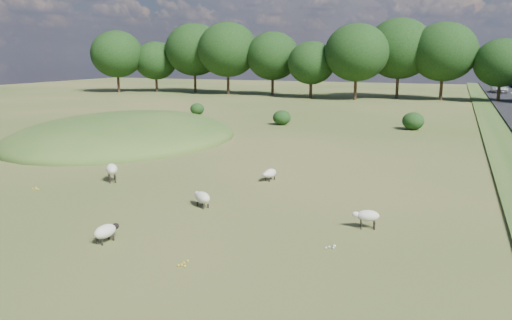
{
  "coord_description": "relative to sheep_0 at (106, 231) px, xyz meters",
  "views": [
    {
      "loc": [
        11.38,
        -19.58,
        6.36
      ],
      "look_at": [
        2.0,
        4.0,
        1.0
      ],
      "focal_mm": 35.0,
      "sensor_mm": 36.0,
      "label": 1
    }
  ],
  "objects": [
    {
      "name": "ground",
      "position": [
        -0.52,
        26.33,
        -0.4
      ],
      "size": [
        160.0,
        160.0,
        0.0
      ],
      "primitive_type": "plane",
      "color": "#32531A",
      "rests_on": "ground"
    },
    {
      "name": "mound",
      "position": [
        -12.52,
        18.33,
        -0.4
      ],
      "size": [
        16.0,
        20.0,
        4.0
      ],
      "primitive_type": "ellipsoid",
      "color": "#33561E",
      "rests_on": "ground"
    },
    {
      "name": "treeline",
      "position": [
        -1.58,
        61.76,
        6.17
      ],
      "size": [
        96.28,
        14.66,
        11.7
      ],
      "color": "black",
      "rests_on": "ground"
    },
    {
      "name": "shrubs",
      "position": [
        -1.43,
        31.88,
        0.3
      ],
      "size": [
        24.38,
        5.86,
        1.52
      ],
      "color": "black",
      "rests_on": "ground"
    },
    {
      "name": "sheep_0",
      "position": [
        0.0,
        0.0,
        0.0
      ],
      "size": [
        0.59,
        1.12,
        0.63
      ],
      "rotation": [
        0.0,
        0.0,
        1.44
      ],
      "color": "beige",
      "rests_on": "ground"
    },
    {
      "name": "sheep_1",
      "position": [
        2.3,
        10.19,
        -0.01
      ],
      "size": [
        0.64,
        1.11,
        0.62
      ],
      "rotation": [
        0.0,
        0.0,
        4.5
      ],
      "color": "beige",
      "rests_on": "ground"
    },
    {
      "name": "sheep_2",
      "position": [
        8.16,
        4.71,
        0.11
      ],
      "size": [
        1.04,
        0.63,
        0.72
      ],
      "rotation": [
        0.0,
        0.0,
        3.39
      ],
      "color": "beige",
      "rests_on": "ground"
    },
    {
      "name": "sheep_3",
      "position": [
        1.17,
        4.89,
        0.02
      ],
      "size": [
        1.14,
        0.96,
        0.66
      ],
      "rotation": [
        0.0,
        0.0,
        2.52
      ],
      "color": "beige",
      "rests_on": "ground"
    },
    {
      "name": "sheep_4",
      "position": [
        -5.14,
        7.03,
        0.26
      ],
      "size": [
        1.16,
        1.24,
        0.94
      ],
      "rotation": [
        0.0,
        0.0,
        2.29
      ],
      "color": "beige",
      "rests_on": "ground"
    },
    {
      "name": "car_6",
      "position": [
        17.58,
        79.21,
        0.59
      ],
      "size": [
        2.45,
        5.31,
        1.48
      ],
      "primitive_type": "imported",
      "color": "silver",
      "rests_on": "road"
    }
  ]
}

